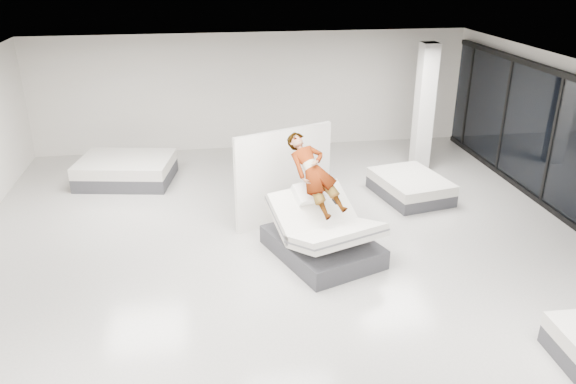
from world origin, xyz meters
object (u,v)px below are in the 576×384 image
object	(u,v)px
hero_bed	(323,236)
flat_bed_left_far	(126,170)
divider_panel	(284,177)
flat_bed_right_far	(410,187)
person	(314,186)
column	(424,109)
remote	(335,201)

from	to	relation	value
hero_bed	flat_bed_left_far	size ratio (longest dim) A/B	1.01
divider_panel	flat_bed_right_far	bearing A→B (deg)	-7.07
person	hero_bed	bearing A→B (deg)	-90.00
hero_bed	column	xyz separation A→B (m)	(3.38, 4.00, 1.20)
flat_bed_left_far	column	bearing A→B (deg)	-2.31
person	flat_bed_right_far	xyz separation A→B (m)	(2.66, 2.07, -1.02)
column	hero_bed	bearing A→B (deg)	-130.22
divider_panel	person	bearing A→B (deg)	-95.65
remote	divider_panel	xyz separation A→B (m)	(-0.70, 1.49, -0.07)
flat_bed_right_far	column	xyz separation A→B (m)	(0.84, 1.64, 1.36)
flat_bed_left_far	column	distance (m)	7.44
flat_bed_left_far	column	xyz separation A→B (m)	(7.32, -0.29, 1.30)
person	flat_bed_right_far	distance (m)	3.52
remote	flat_bed_right_far	bearing A→B (deg)	24.13
person	divider_panel	size ratio (longest dim) A/B	0.79
divider_panel	flat_bed_left_far	bearing A→B (deg)	119.04
remote	flat_bed_left_far	xyz separation A→B (m)	(-4.16, 4.25, -0.76)
person	remote	bearing A→B (deg)	-57.85
flat_bed_right_far	flat_bed_left_far	world-z (taller)	flat_bed_left_far
flat_bed_left_far	flat_bed_right_far	bearing A→B (deg)	-16.62
remote	divider_panel	world-z (taller)	divider_panel
person	flat_bed_left_far	distance (m)	5.62
remote	column	size ratio (longest dim) A/B	0.04
divider_panel	flat_bed_right_far	distance (m)	3.23
remote	hero_bed	bearing A→B (deg)	170.88
remote	column	world-z (taller)	column
hero_bed	flat_bed_left_far	bearing A→B (deg)	132.51
divider_panel	flat_bed_right_far	size ratio (longest dim) A/B	1.09
flat_bed_right_far	flat_bed_left_far	distance (m)	6.77
flat_bed_left_far	divider_panel	bearing A→B (deg)	-38.63
column	remote	bearing A→B (deg)	-128.66
divider_panel	flat_bed_left_far	distance (m)	4.48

